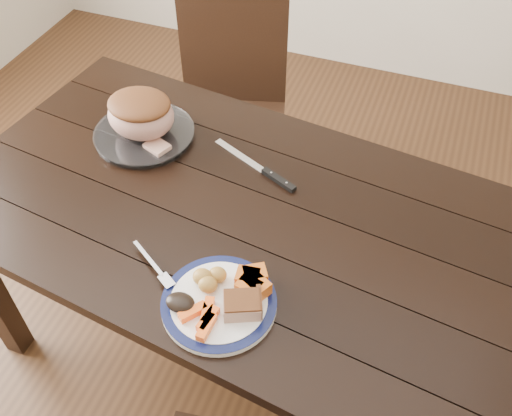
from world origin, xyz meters
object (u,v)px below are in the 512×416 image
(serving_platter, at_px, (145,135))
(roast_joint, at_px, (141,115))
(fork, at_px, (155,267))
(dining_table, at_px, (232,230))
(carving_knife, at_px, (269,173))
(pork_slice, at_px, (242,305))
(chair_far, at_px, (232,103))
(dinner_plate, at_px, (219,304))

(serving_platter, height_order, roast_joint, roast_joint)
(fork, xyz_separation_m, roast_joint, (-0.28, 0.46, 0.06))
(dining_table, distance_m, carving_knife, 0.20)
(pork_slice, height_order, carving_knife, pork_slice)
(serving_platter, relative_size, roast_joint, 1.47)
(carving_knife, bearing_deg, chair_far, 145.91)
(fork, bearing_deg, dinner_plate, 21.00)
(dining_table, distance_m, dinner_plate, 0.33)
(dining_table, height_order, pork_slice, pork_slice)
(chair_far, relative_size, serving_platter, 3.06)
(roast_joint, bearing_deg, chair_far, 83.14)
(serving_platter, relative_size, carving_knife, 1.01)
(serving_platter, bearing_deg, carving_knife, -3.79)
(dinner_plate, bearing_deg, fork, 169.04)
(dining_table, xyz_separation_m, pork_slice, (0.15, -0.31, 0.13))
(pork_slice, height_order, roast_joint, roast_joint)
(chair_far, distance_m, carving_knife, 0.71)
(chair_far, distance_m, pork_slice, 1.17)
(dining_table, relative_size, chair_far, 1.83)
(chair_far, xyz_separation_m, roast_joint, (-0.07, -0.55, 0.31))
(dinner_plate, xyz_separation_m, carving_knife, (-0.04, 0.47, -0.00))
(dining_table, distance_m, roast_joint, 0.45)
(dinner_plate, xyz_separation_m, pork_slice, (0.06, -0.01, 0.03))
(serving_platter, distance_m, roast_joint, 0.08)
(chair_far, height_order, serving_platter, chair_far)
(dinner_plate, relative_size, carving_knife, 0.91)
(chair_far, height_order, fork, chair_far)
(dinner_plate, bearing_deg, pork_slice, -4.76)
(dinner_plate, height_order, serving_platter, serving_platter)
(pork_slice, distance_m, fork, 0.25)
(dining_table, bearing_deg, fork, -109.04)
(dining_table, height_order, serving_platter, serving_platter)
(pork_slice, xyz_separation_m, fork, (-0.25, 0.04, -0.02))
(chair_far, height_order, carving_knife, chair_far)
(chair_far, height_order, dinner_plate, chair_far)
(fork, relative_size, carving_knife, 0.53)
(roast_joint, bearing_deg, dining_table, -27.20)
(dining_table, bearing_deg, carving_knife, 72.25)
(dining_table, relative_size, pork_slice, 19.91)
(roast_joint, relative_size, carving_knife, 0.69)
(dining_table, height_order, dinner_plate, dinner_plate)
(dining_table, bearing_deg, dinner_plate, -73.10)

